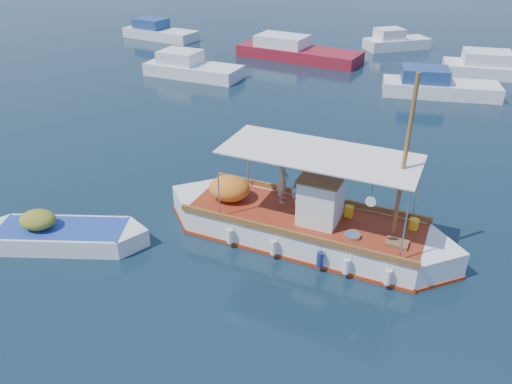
# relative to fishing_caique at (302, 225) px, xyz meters

# --- Properties ---
(ground) EXTENTS (160.00, 160.00, 0.00)m
(ground) POSITION_rel_fishing_caique_xyz_m (-0.65, -0.43, -0.53)
(ground) COLOR black
(ground) RESTS_ON ground
(fishing_caique) EXTENTS (9.76, 4.18, 6.08)m
(fishing_caique) POSITION_rel_fishing_caique_xyz_m (0.00, 0.00, 0.00)
(fishing_caique) COLOR white
(fishing_caique) RESTS_ON ground
(dinghy) EXTENTS (5.55, 2.25, 1.37)m
(dinghy) POSITION_rel_fishing_caique_xyz_m (-7.55, -1.91, -0.25)
(dinghy) COLOR white
(dinghy) RESTS_ON ground
(bg_boat_nw) EXTENTS (6.73, 3.66, 1.80)m
(bg_boat_nw) POSITION_rel_fishing_caique_xyz_m (-9.72, 17.39, -0.04)
(bg_boat_nw) COLOR silver
(bg_boat_nw) RESTS_ON ground
(bg_boat_n) EXTENTS (9.59, 5.38, 1.80)m
(bg_boat_n) POSITION_rel_fishing_caique_xyz_m (-3.65, 23.42, -0.04)
(bg_boat_n) COLOR maroon
(bg_boat_n) RESTS_ON ground
(bg_boat_ne) EXTENTS (6.62, 2.28, 1.80)m
(bg_boat_ne) POSITION_rel_fishing_caique_xyz_m (5.76, 16.64, -0.04)
(bg_boat_ne) COLOR silver
(bg_boat_ne) RESTS_ON ground
(bg_boat_e) EXTENTS (7.50, 2.85, 1.80)m
(bg_boat_e) POSITION_rel_fishing_caique_xyz_m (10.17, 21.63, -0.04)
(bg_boat_e) COLOR silver
(bg_boat_e) RESTS_ON ground
(bg_boat_far_w) EXTENTS (6.97, 4.21, 1.80)m
(bg_boat_far_w) POSITION_rel_fishing_caique_xyz_m (-16.16, 27.78, -0.04)
(bg_boat_far_w) COLOR silver
(bg_boat_far_w) RESTS_ON ground
(bg_boat_far_n) EXTENTS (5.40, 4.15, 1.80)m
(bg_boat_far_n) POSITION_rel_fishing_caique_xyz_m (3.67, 28.24, -0.04)
(bg_boat_far_n) COLOR silver
(bg_boat_far_n) RESTS_ON ground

